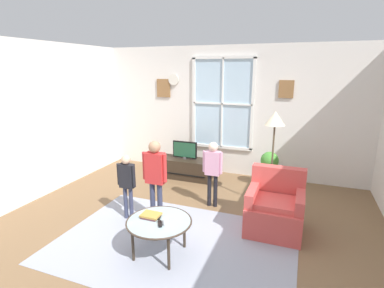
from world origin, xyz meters
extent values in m
cube|color=brown|center=(0.00, 0.00, -0.01)|extent=(6.21, 5.97, 0.02)
cube|color=silver|center=(0.00, 2.75, 1.36)|extent=(5.61, 0.12, 2.72)
cube|color=silver|center=(-0.13, 2.68, 1.53)|extent=(1.28, 0.02, 1.89)
cube|color=white|center=(-0.13, 2.66, 2.47)|extent=(1.34, 0.04, 0.06)
cube|color=white|center=(-0.13, 2.66, 0.58)|extent=(1.34, 0.04, 0.06)
cube|color=white|center=(-0.77, 2.66, 1.53)|extent=(0.06, 0.04, 1.89)
cube|color=white|center=(0.51, 2.66, 1.53)|extent=(0.06, 0.04, 1.89)
cube|color=white|center=(-0.13, 2.66, 1.53)|extent=(0.03, 0.04, 1.89)
cube|color=white|center=(-0.13, 2.66, 1.53)|extent=(1.28, 0.04, 0.03)
cube|color=olive|center=(-1.51, 2.67, 1.82)|extent=(0.32, 0.03, 0.40)
cube|color=olive|center=(1.13, 2.67, 1.86)|extent=(0.28, 0.03, 0.34)
cylinder|color=silver|center=(-1.25, 2.66, 2.01)|extent=(0.24, 0.04, 0.24)
cube|color=silver|center=(-2.86, 0.00, 1.36)|extent=(0.12, 5.37, 2.72)
cube|color=#999EAD|center=(0.04, -0.25, 0.00)|extent=(3.09, 2.12, 0.01)
cube|color=#2D2319|center=(-0.75, 2.08, 0.21)|extent=(1.15, 0.45, 0.41)
cube|color=black|center=(-0.75, 1.84, 0.14)|extent=(1.03, 0.02, 0.02)
cylinder|color=#4C4C4C|center=(-0.75, 2.08, 0.44)|extent=(0.08, 0.08, 0.05)
cube|color=black|center=(-0.75, 2.08, 0.62)|extent=(0.52, 0.05, 0.34)
cube|color=#1E4C33|center=(-0.75, 2.05, 0.62)|extent=(0.48, 0.01, 0.30)
cube|color=#D14C47|center=(1.23, 0.54, 0.21)|extent=(0.76, 0.72, 0.42)
cube|color=#D14C47|center=(1.23, 0.84, 0.65)|extent=(0.76, 0.16, 0.45)
cube|color=#D14C47|center=(0.91, 0.54, 0.52)|extent=(0.12, 0.65, 0.20)
cube|color=#D14C47|center=(1.55, 0.54, 0.52)|extent=(0.12, 0.65, 0.20)
cube|color=#E1524D|center=(1.23, 0.49, 0.46)|extent=(0.61, 0.50, 0.08)
cylinder|color=#99B2B7|center=(-0.04, -0.51, 0.45)|extent=(0.79, 0.79, 0.02)
torus|color=#3F3328|center=(-0.04, -0.51, 0.45)|extent=(0.81, 0.81, 0.02)
cylinder|color=#33281E|center=(-0.27, -0.28, 0.22)|extent=(0.04, 0.04, 0.44)
cylinder|color=#33281E|center=(0.20, -0.28, 0.22)|extent=(0.04, 0.04, 0.44)
cylinder|color=#33281E|center=(-0.27, -0.75, 0.22)|extent=(0.04, 0.04, 0.44)
cylinder|color=#33281E|center=(0.20, -0.75, 0.22)|extent=(0.04, 0.04, 0.44)
cube|color=brown|center=(-0.18, -0.46, 0.46)|extent=(0.21, 0.19, 0.02)
cube|color=#BC913E|center=(-0.18, -0.46, 0.48)|extent=(0.23, 0.18, 0.02)
cylinder|color=white|center=(0.08, -0.57, 0.50)|extent=(0.08, 0.08, 0.09)
cube|color=black|center=(-0.08, -0.44, 0.46)|extent=(0.08, 0.15, 0.02)
cube|color=black|center=(0.01, -0.59, 0.46)|extent=(0.11, 0.14, 0.02)
cylinder|color=black|center=(0.13, 1.00, 0.28)|extent=(0.07, 0.07, 0.56)
cylinder|color=black|center=(0.23, 1.00, 0.28)|extent=(0.07, 0.07, 0.56)
cube|color=#DB9EBC|center=(0.18, 1.00, 0.76)|extent=(0.24, 0.13, 0.40)
sphere|color=beige|center=(0.18, 1.00, 1.03)|extent=(0.15, 0.15, 0.15)
cylinder|color=#DB9EBC|center=(0.04, 0.98, 0.78)|extent=(0.05, 0.05, 0.36)
cylinder|color=#DB9EBC|center=(0.32, 0.98, 0.78)|extent=(0.05, 0.05, 0.36)
cylinder|color=#333851|center=(-0.94, 0.12, 0.26)|extent=(0.06, 0.06, 0.52)
cylinder|color=#333851|center=(-0.84, 0.12, 0.26)|extent=(0.06, 0.06, 0.52)
cube|color=black|center=(-0.89, 0.12, 0.70)|extent=(0.22, 0.12, 0.37)
sphere|color=#D8AD8C|center=(-0.89, 0.12, 0.95)|extent=(0.14, 0.14, 0.14)
cylinder|color=black|center=(-1.02, 0.10, 0.72)|extent=(0.05, 0.05, 0.33)
cylinder|color=black|center=(-0.76, 0.10, 0.72)|extent=(0.05, 0.05, 0.33)
cylinder|color=#333851|center=(-0.49, 0.16, 0.32)|extent=(0.08, 0.08, 0.64)
cylinder|color=#333851|center=(-0.37, 0.16, 0.32)|extent=(0.08, 0.08, 0.64)
cube|color=red|center=(-0.43, 0.16, 0.87)|extent=(0.28, 0.14, 0.45)
sphere|color=#A87A5B|center=(-0.43, 0.16, 1.18)|extent=(0.17, 0.17, 0.17)
cylinder|color=red|center=(-0.59, 0.14, 0.89)|extent=(0.06, 0.06, 0.41)
cylinder|color=red|center=(-0.27, 0.14, 0.89)|extent=(0.06, 0.06, 0.41)
cylinder|color=silver|center=(0.96, 2.18, 0.11)|extent=(0.30, 0.30, 0.23)
cylinder|color=#4C7238|center=(0.96, 2.18, 0.30)|extent=(0.02, 0.02, 0.14)
sphere|color=#469136|center=(0.96, 2.18, 0.54)|extent=(0.34, 0.34, 0.34)
cylinder|color=black|center=(1.08, 1.33, 0.01)|extent=(0.26, 0.26, 0.03)
cylinder|color=brown|center=(1.08, 1.33, 0.70)|extent=(0.03, 0.03, 1.40)
cone|color=beige|center=(1.08, 1.33, 1.50)|extent=(0.32, 0.32, 0.22)
camera|label=1|loc=(1.50, -3.40, 2.25)|focal=27.63mm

